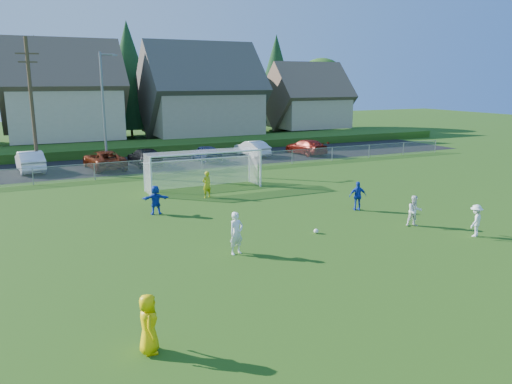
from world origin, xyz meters
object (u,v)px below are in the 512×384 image
Objects in this scene: referee at (148,324)px; player_blue_a at (358,196)px; player_white_c at (476,221)px; car_d at (145,157)px; goalkeeper at (207,184)px; player_blue_b at (156,200)px; car_b at (30,161)px; player_white_a at (236,233)px; player_white_b at (414,211)px; car_e at (206,153)px; soccer_goal at (203,164)px; car_c at (104,160)px; car_g at (306,147)px; car_f at (252,148)px; soccer_ball at (316,231)px.

referee is 16.72m from player_blue_a.
referee is at bearing -13.08° from player_white_c.
goalkeeper is at bearing 89.77° from car_d.
car_b is (-5.63, 16.41, 0.04)m from player_blue_b.
player_white_a is at bearing -31.90° from referee.
player_blue_b reaches higher than player_white_b.
car_e is at bearing -123.80° from goalkeeper.
player_white_a is 10.16m from goalkeeper.
soccer_goal reaches higher than car_e.
car_d is at bearing -95.85° from player_white_c.
car_b is at bearing -19.01° from car_c.
car_b is at bearing -10.36° from car_g.
player_white_a is 23.86m from car_e.
player_white_b is at bearing 76.77° from car_f.
car_f is (18.86, 0.02, -0.10)m from car_b.
player_blue_a is at bearing 121.11° from goalkeeper.
player_white_b is at bearing -15.85° from player_white_a.
soccer_ball is 0.03× the size of soccer_goal.
car_b is at bearing 91.04° from player_white_a.
player_blue_a reaches higher than car_d.
soccer_ball is 0.14× the size of player_blue_a.
player_white_b is 3.72m from player_blue_a.
player_white_b is (4.91, -1.03, 0.65)m from soccer_ball.
soccer_goal is (7.98, 18.42, 0.82)m from referee.
soccer_goal is at bearing 137.85° from player_white_b.
car_e is at bearing 83.53° from soccer_ball.
referee reaches higher than car_f.
car_b is 23.93m from car_g.
car_d is at bearing -48.37° from player_blue_a.
player_blue_b is at bearing 18.76° from goalkeeper.
player_white_c is 25.62m from car_e.
car_d is at bearing -1.46° from car_f.
car_d is (6.61, 28.84, -0.09)m from referee.
car_g is at bearing 173.41° from car_c.
player_white_a is at bearing -159.49° from player_white_b.
soccer_ball is 22.59m from car_c.
player_blue_a reaches higher than car_c.
soccer_ball is 24.12m from car_f.
car_e is (-2.43, 22.92, -0.05)m from player_white_b.
car_c reaches higher than soccer_ball.
soccer_goal reaches higher than player_white_c.
goalkeeper is 13.74m from car_e.
car_e is 0.86× the size of car_g.
soccer_goal is at bearing 94.15° from car_d.
player_blue_a is at bearing 106.88° from car_d.
goalkeeper is (2.30, 9.90, -0.08)m from player_white_a.
player_blue_a is 0.33× the size of car_g.
car_f is at bearing 52.33° from soccer_goal.
car_c is 3.30m from car_d.
player_blue_b is at bearing -131.45° from soccer_goal.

